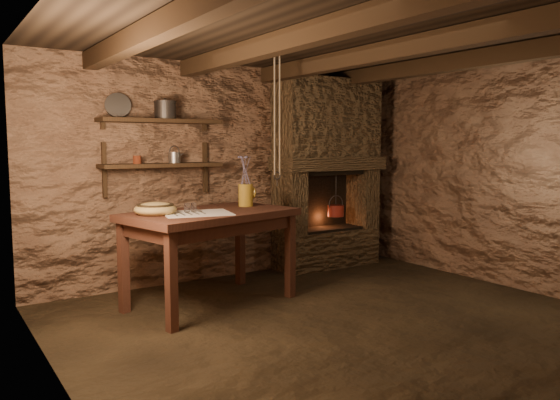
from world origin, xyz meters
TOP-DOWN VIEW (x-y plane):
  - floor at (0.00, 0.00)m, footprint 4.50×4.50m
  - back_wall at (0.00, 2.00)m, footprint 4.50×0.04m
  - left_wall at (-2.25, 0.00)m, footprint 0.04×4.00m
  - right_wall at (2.25, 0.00)m, footprint 0.04×4.00m
  - ceiling at (0.00, 0.00)m, footprint 4.50×4.00m
  - beam_far_left at (-1.50, 0.00)m, footprint 0.14×3.95m
  - beam_mid_left at (-0.50, 0.00)m, footprint 0.14×3.95m
  - beam_mid_right at (0.50, 0.00)m, footprint 0.14×3.95m
  - beam_far_right at (1.50, 0.00)m, footprint 0.14×3.95m
  - shelf_lower at (-0.85, 1.84)m, footprint 1.25×0.30m
  - shelf_upper at (-0.85, 1.84)m, footprint 1.25×0.30m
  - hearth at (1.25, 1.77)m, footprint 1.43×0.51m
  - work_table at (-0.68, 1.07)m, footprint 1.72×1.21m
  - linen_cloth at (-0.87, 0.96)m, footprint 0.69×0.60m
  - pewter_cutlery_row at (-0.87, 0.95)m, footprint 0.53×0.30m
  - drinking_glasses at (-0.85, 1.08)m, footprint 0.19×0.06m
  - stoneware_jug at (-0.20, 1.24)m, footprint 0.18×0.18m
  - wooden_bowl at (-1.20, 1.12)m, footprint 0.49×0.49m
  - iron_stockpot at (-0.80, 1.84)m, footprint 0.24×0.24m
  - tin_pan at (-1.25, 1.94)m, footprint 0.27×0.17m
  - small_kettle at (-0.71, 1.84)m, footprint 0.20×0.18m
  - rusty_tin at (-1.11, 1.84)m, footprint 0.09×0.09m
  - red_pot at (1.36, 1.72)m, footprint 0.26×0.26m
  - hanging_ropes at (0.05, 1.05)m, footprint 0.08×0.08m

SIDE VIEW (x-z plane):
  - floor at x=0.00m, z-range 0.00..0.00m
  - work_table at x=-0.68m, z-range 0.03..0.93m
  - red_pot at x=1.36m, z-range 0.43..0.97m
  - linen_cloth at x=-0.87m, z-range 0.89..0.90m
  - pewter_cutlery_row at x=-0.87m, z-range 0.90..0.91m
  - wooden_bowl at x=-1.20m, z-range 0.87..1.00m
  - drinking_glasses at x=-0.85m, z-range 0.90..0.98m
  - stoneware_jug at x=-0.20m, z-range 0.86..1.37m
  - back_wall at x=0.00m, z-range 0.00..2.40m
  - left_wall at x=-2.25m, z-range 0.00..2.40m
  - right_wall at x=2.25m, z-range 0.00..2.40m
  - hearth at x=1.25m, z-range 0.08..2.38m
  - shelf_lower at x=-0.85m, z-range 1.28..1.32m
  - rusty_tin at x=-1.11m, z-range 1.32..1.40m
  - small_kettle at x=-0.71m, z-range 1.29..1.46m
  - shelf_upper at x=-0.85m, z-range 1.73..1.77m
  - hanging_ropes at x=0.05m, z-range 1.20..2.40m
  - iron_stockpot at x=-0.80m, z-range 1.77..1.94m
  - tin_pan at x=-1.25m, z-range 1.77..2.02m
  - beam_far_left at x=-1.50m, z-range 2.23..2.39m
  - beam_mid_left at x=-0.50m, z-range 2.23..2.39m
  - beam_mid_right at x=0.50m, z-range 2.23..2.39m
  - beam_far_right at x=1.50m, z-range 2.23..2.39m
  - ceiling at x=0.00m, z-range 2.38..2.42m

